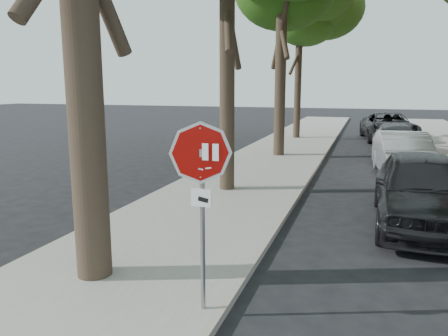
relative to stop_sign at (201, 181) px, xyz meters
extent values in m
plane|color=black|center=(0.70, 0.03, -1.95)|extent=(120.00, 120.00, 0.00)
cube|color=gray|center=(-1.80, 12.03, -1.89)|extent=(4.00, 55.00, 0.12)
cube|color=#9E9384|center=(0.25, 12.03, -1.88)|extent=(0.12, 55.00, 0.13)
cube|color=#9E9384|center=(4.65, 12.03, -1.88)|extent=(0.12, 55.00, 0.13)
cylinder|color=gray|center=(0.00, 0.03, -0.53)|extent=(0.06, 0.06, 2.60)
cube|color=#99999E|center=(0.00, 0.00, 0.37)|extent=(0.05, 0.06, 0.10)
cylinder|color=#99999E|center=(0.00, -0.01, 0.37)|extent=(0.76, 0.32, 0.82)
cylinder|color=white|center=(0.00, -0.02, 0.37)|extent=(0.76, 0.32, 0.82)
cylinder|color=#B90B07|center=(0.00, -0.03, 0.37)|extent=(0.68, 0.29, 0.74)
cube|color=white|center=(-0.21, -0.04, 0.39)|extent=(0.08, 0.00, 0.22)
cube|color=white|center=(-0.07, -0.04, 0.39)|extent=(0.08, 0.00, 0.22)
cube|color=white|center=(0.07, -0.04, 0.39)|extent=(0.08, 0.00, 0.22)
cube|color=white|center=(0.21, -0.04, 0.39)|extent=(0.08, 0.00, 0.22)
cube|color=silver|center=(-0.11, -0.04, 0.18)|extent=(0.08, 0.00, 0.03)
cube|color=silver|center=(0.00, -0.04, 0.16)|extent=(0.08, 0.00, 0.03)
cube|color=silver|center=(0.11, -0.04, 0.18)|extent=(0.08, 0.00, 0.03)
cube|color=white|center=(0.00, -0.01, -0.23)|extent=(0.28, 0.02, 0.24)
cube|color=black|center=(0.03, -0.03, -0.25)|extent=(0.15, 0.00, 0.08)
cylinder|color=black|center=(-1.90, 7.03, 2.92)|extent=(0.44, 0.44, 9.50)
cylinder|color=black|center=(-1.70, 14.03, 3.17)|extent=(0.48, 0.48, 10.00)
cylinder|color=black|center=(-2.00, 21.03, 2.67)|extent=(0.40, 0.40, 9.00)
ellipsoid|color=#1E460F|center=(-2.00, 21.03, 5.19)|extent=(4.16, 4.16, 3.33)
ellipsoid|color=#1E460F|center=(-2.76, 21.78, 4.81)|extent=(3.78, 3.78, 3.02)
imported|color=black|center=(3.30, 5.37, -1.10)|extent=(2.04, 5.02, 1.70)
imported|color=#A5A9AD|center=(3.30, 11.27, -1.17)|extent=(2.10, 4.85, 1.55)
imported|color=#525157|center=(3.30, 16.37, -1.24)|extent=(2.03, 4.90, 1.42)
imported|color=black|center=(3.23, 22.06, -1.13)|extent=(3.44, 6.20, 1.64)
camera|label=1|loc=(2.03, -5.22, 1.22)|focal=35.00mm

